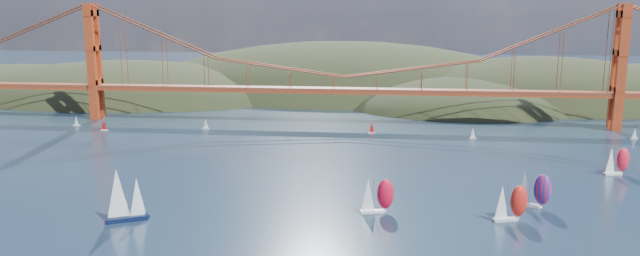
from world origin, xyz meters
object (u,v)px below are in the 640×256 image
object	(u,v)px
sloop_navy	(123,196)
racer_0	(376,195)
racer_1	(510,202)
racer_rwb	(533,189)
racer_3	(617,160)

from	to	relation	value
sloop_navy	racer_0	world-z (taller)	sloop_navy
sloop_navy	racer_1	distance (m)	98.90
racer_0	racer_rwb	size ratio (longest dim) A/B	0.96
racer_0	racer_rwb	world-z (taller)	racer_rwb
sloop_navy	racer_rwb	distance (m)	109.07
racer_3	racer_rwb	distance (m)	50.60
sloop_navy	racer_1	bearing A→B (deg)	-19.87
racer_3	racer_rwb	bearing A→B (deg)	-152.01
sloop_navy	racer_0	xyz separation A→B (m)	(64.04, 13.82, -1.90)
racer_rwb	sloop_navy	bearing A→B (deg)	-142.35
racer_1	racer_rwb	world-z (taller)	racer_rwb
sloop_navy	racer_0	size ratio (longest dim) A/B	1.48
racer_0	racer_3	xyz separation A→B (m)	(76.89, 46.84, -0.15)
sloop_navy	racer_rwb	size ratio (longest dim) A/B	1.42
sloop_navy	racer_3	size ratio (longest dim) A/B	1.53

